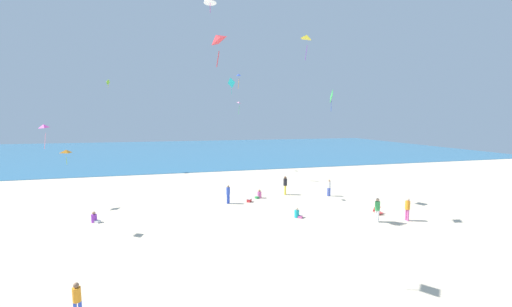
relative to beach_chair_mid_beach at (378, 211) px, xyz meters
name	(u,v)px	position (x,y,z in m)	size (l,w,h in m)	color
ground_plane	(244,207)	(-9.29, 4.27, -0.23)	(120.00, 120.00, 0.00)	beige
ocean_water	(199,150)	(-9.29, 51.43, -0.21)	(120.00, 60.00, 0.05)	teal
beach_chair_mid_beach	(378,211)	(0.00, 0.00, 0.00)	(0.57, 0.59, 0.52)	#D13D3D
cooler_box	(249,200)	(-8.49, 5.69, -0.08)	(0.50, 0.52, 0.30)	red
person_0	(329,186)	(-0.92, 5.79, 0.67)	(0.32, 0.32, 1.55)	blue
person_1	(377,208)	(-1.18, -1.49, 0.73)	(0.39, 0.39, 1.67)	white
person_2	(297,214)	(-6.12, 0.78, 0.04)	(0.64, 0.61, 0.73)	#19ADB2
person_3	(228,193)	(-10.30, 5.67, 0.68)	(0.44, 0.44, 1.57)	blue
person_4	(259,195)	(-7.33, 6.73, 0.05)	(0.69, 0.52, 0.78)	#D8599E
person_5	(77,298)	(-17.90, -7.70, 0.56)	(0.34, 0.34, 1.38)	blue
person_6	(407,208)	(1.02, -1.79, 0.70)	(0.32, 0.32, 1.61)	#D8599E
person_7	(285,184)	(-4.63, 7.30, 0.78)	(0.43, 0.43, 1.75)	yellow
person_8	(95,218)	(-19.94, 3.36, 0.05)	(0.68, 0.59, 0.76)	purple
kite_red	(216,38)	(-12.74, -6.45, 9.99)	(0.63, 0.78, 1.36)	red
kite_magenta	(44,126)	(-22.04, 1.95, 6.38)	(0.64, 0.74, 1.51)	#DB3DA8
kite_green	(331,97)	(-1.92, 3.96, 8.65)	(0.42, 1.02, 1.78)	green
kite_blue	(239,75)	(-9.03, 7.22, 10.56)	(0.41, 0.50, 1.24)	blue
kite_teal	(231,83)	(-8.17, 15.47, 10.86)	(0.70, 0.94, 1.84)	#1EADAD
kite_pink	(239,103)	(-5.99, 21.83, 9.05)	(0.48, 0.62, 1.73)	pink
kite_yellow	(307,37)	(-5.65, 0.73, 12.31)	(0.98, 0.88, 1.71)	yellow
kite_orange	(66,151)	(-22.74, 7.66, 4.31)	(0.86, 0.85, 1.21)	orange
kite_lime	(108,82)	(-22.69, 24.77, 11.55)	(0.32, 0.70, 1.14)	#99DB33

